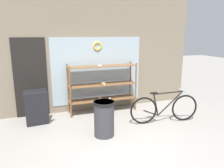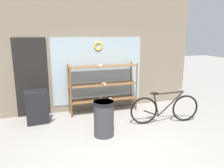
{
  "view_description": "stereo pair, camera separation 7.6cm",
  "coord_description": "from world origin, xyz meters",
  "px_view_note": "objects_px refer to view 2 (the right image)",
  "views": [
    {
      "loc": [
        -1.46,
        -3.62,
        2.19
      ],
      "look_at": [
        0.13,
        0.93,
        1.08
      ],
      "focal_mm": 35.0,
      "sensor_mm": 36.0,
      "label": 1
    },
    {
      "loc": [
        -1.39,
        -3.65,
        2.19
      ],
      "look_at": [
        0.13,
        0.93,
        1.08
      ],
      "focal_mm": 35.0,
      "sensor_mm": 36.0,
      "label": 2
    }
  ],
  "objects_px": {
    "display_case": "(103,84)",
    "sandwich_board": "(37,108)",
    "bicycle": "(165,108)",
    "trash_bin": "(104,117)"
  },
  "relations": [
    {
      "from": "display_case",
      "to": "sandwich_board",
      "type": "height_order",
      "value": "display_case"
    },
    {
      "from": "sandwich_board",
      "to": "bicycle",
      "type": "bearing_deg",
      "value": -21.08
    },
    {
      "from": "display_case",
      "to": "trash_bin",
      "type": "height_order",
      "value": "display_case"
    },
    {
      "from": "bicycle",
      "to": "sandwich_board",
      "type": "height_order",
      "value": "sandwich_board"
    },
    {
      "from": "trash_bin",
      "to": "display_case",
      "type": "bearing_deg",
      "value": 74.22
    },
    {
      "from": "sandwich_board",
      "to": "trash_bin",
      "type": "height_order",
      "value": "sandwich_board"
    },
    {
      "from": "display_case",
      "to": "sandwich_board",
      "type": "distance_m",
      "value": 1.87
    },
    {
      "from": "sandwich_board",
      "to": "trash_bin",
      "type": "bearing_deg",
      "value": -43.12
    },
    {
      "from": "display_case",
      "to": "sandwich_board",
      "type": "xyz_separation_m",
      "value": [
        -1.78,
        -0.43,
        -0.36
      ]
    },
    {
      "from": "display_case",
      "to": "bicycle",
      "type": "height_order",
      "value": "display_case"
    }
  ]
}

